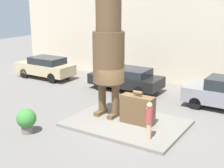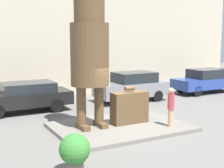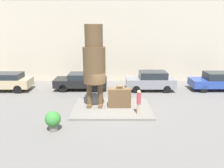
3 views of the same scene
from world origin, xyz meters
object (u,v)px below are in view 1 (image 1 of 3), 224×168
(statue_figure, at_px, (109,50))
(parked_car_tan, at_px, (46,67))
(parked_car_black, at_px, (127,78))
(tourist, at_px, (149,119))
(giant_suitcase, at_px, (138,110))
(planter_pot, at_px, (26,120))

(statue_figure, height_order, parked_car_tan, statue_figure)
(statue_figure, height_order, parked_car_black, statue_figure)
(statue_figure, distance_m, parked_car_black, 5.31)
(tourist, bearing_deg, giant_suitcase, 133.14)
(giant_suitcase, bearing_deg, statue_figure, 172.86)
(parked_car_tan, bearing_deg, tourist, 153.02)
(tourist, height_order, parked_car_black, tourist)
(tourist, xyz_separation_m, parked_car_tan, (-10.74, 5.47, -0.15))
(statue_figure, bearing_deg, parked_car_black, 108.96)
(parked_car_tan, bearing_deg, parked_car_black, -176.68)
(giant_suitcase, relative_size, planter_pot, 1.40)
(parked_car_tan, bearing_deg, statue_figure, 153.02)
(planter_pot, bearing_deg, parked_car_tan, 128.72)
(parked_car_black, height_order, planter_pot, parked_car_black)
(tourist, relative_size, planter_pot, 1.42)
(statue_figure, xyz_separation_m, tourist, (2.80, -1.43, -2.32))
(tourist, relative_size, parked_car_tan, 0.36)
(planter_pot, bearing_deg, statue_figure, 59.47)
(parked_car_black, bearing_deg, statue_figure, 108.96)
(tourist, xyz_separation_m, parked_car_black, (-4.32, 5.84, -0.20))
(tourist, height_order, parked_car_tan, tourist)
(planter_pot, bearing_deg, tourist, 22.12)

